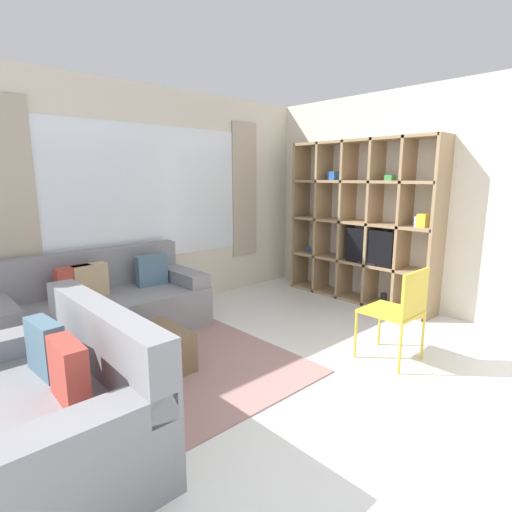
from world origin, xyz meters
TOP-DOWN VIEW (x-y plane):
  - ground_plane at (0.00, 0.00)m, footprint 16.00×16.00m
  - wall_back at (0.00, 3.38)m, footprint 5.97×0.11m
  - wall_right at (2.42, 1.67)m, footprint 0.07×4.55m
  - area_rug at (-1.17, 1.82)m, footprint 2.87×2.10m
  - shelving_unit at (2.22, 1.82)m, footprint 0.39×2.08m
  - couch_main at (-0.87, 2.88)m, footprint 2.07×0.93m
  - couch_side at (-1.80, 1.29)m, footprint 0.93×1.56m
  - ottoman at (-0.93, 1.85)m, footprint 0.66×0.58m
  - folding_chair at (0.85, 0.52)m, footprint 0.44×0.46m

SIDE VIEW (x-z plane):
  - ground_plane at x=0.00m, z-range 0.00..0.00m
  - area_rug at x=-1.17m, z-range 0.00..0.01m
  - ottoman at x=-0.93m, z-range 0.00..0.35m
  - couch_main at x=-0.87m, z-range -0.12..0.75m
  - couch_side at x=-1.80m, z-range -0.12..0.75m
  - folding_chair at x=0.85m, z-range 0.09..0.95m
  - shelving_unit at x=2.22m, z-range -0.01..2.10m
  - wall_right at x=2.42m, z-range 0.00..2.70m
  - wall_back at x=0.00m, z-range 0.01..2.71m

